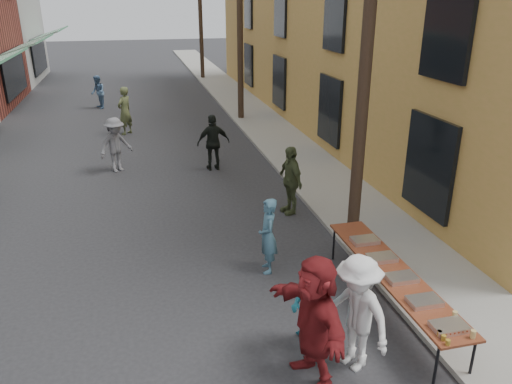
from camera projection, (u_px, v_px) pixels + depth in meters
name	position (u px, v px, depth m)	size (l,w,h in m)	color
ground	(174.00, 353.00, 7.71)	(120.00, 120.00, 0.00)	#28282B
sidewalk	(256.00, 118.00, 22.35)	(2.20, 60.00, 0.10)	gray
utility_pole_near	(368.00, 31.00, 9.72)	(0.26, 0.26, 9.00)	#2D2116
utility_pole_mid	(240.00, 12.00, 20.56)	(0.26, 0.26, 9.00)	#2D2116
utility_pole_far	(200.00, 6.00, 31.39)	(0.26, 0.26, 9.00)	#2D2116
serving_table	(392.00, 273.00, 8.57)	(0.70, 4.00, 0.75)	maroon
catering_tray_sausage	(449.00, 327.00, 7.05)	(0.50, 0.33, 0.08)	maroon
catering_tray_foil_b	(424.00, 301.00, 7.64)	(0.50, 0.33, 0.08)	#B2B2B7
catering_tray_buns	(401.00, 278.00, 8.27)	(0.50, 0.33, 0.08)	tan
catering_tray_foil_d	(382.00, 258.00, 8.90)	(0.50, 0.33, 0.08)	#B2B2B7
catering_tray_buns_end	(365.00, 240.00, 9.54)	(0.50, 0.33, 0.08)	tan
condiment_jar_a	(448.00, 342.00, 6.73)	(0.07, 0.07, 0.08)	#A57F26
condiment_jar_b	(444.00, 338.00, 6.82)	(0.07, 0.07, 0.08)	#A57F26
condiment_jar_c	(440.00, 333.00, 6.91)	(0.07, 0.07, 0.08)	#A57F26
cup_stack	(473.00, 334.00, 6.86)	(0.08, 0.08, 0.12)	tan
guest_front_b	(268.00, 236.00, 9.76)	(0.56, 0.37, 1.54)	teal
guest_front_c	(312.00, 306.00, 7.56)	(0.75, 0.59, 1.54)	teal
guest_front_d	(356.00, 313.00, 7.14)	(1.18, 0.68, 1.82)	white
guest_front_e	(290.00, 180.00, 12.41)	(1.02, 0.43, 1.74)	#4B5632
guest_queue_back	(314.00, 320.00, 6.88)	(1.82, 0.58, 1.96)	maroon
passerby_left	(116.00, 145.00, 15.39)	(1.10, 0.63, 1.70)	slate
passerby_mid	(213.00, 143.00, 15.54)	(1.03, 0.43, 1.76)	black
passerby_right	(125.00, 111.00, 19.55)	(0.68, 0.45, 1.87)	#576037
passerby_far	(98.00, 92.00, 24.10)	(0.77, 0.60, 1.59)	#50739B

